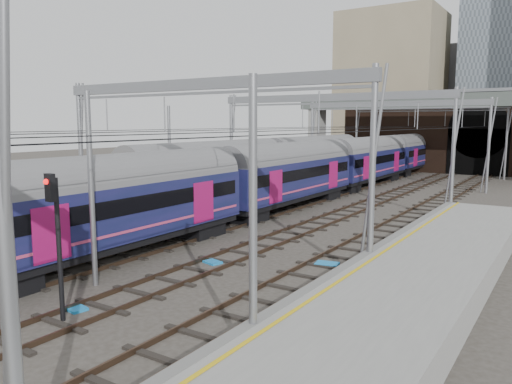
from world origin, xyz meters
The scene contains 12 objects.
ground centered at (0.00, 0.00, 0.00)m, with size 160.00×160.00×0.00m, color #38332D.
tracks centered at (0.00, 15.00, 0.02)m, with size 14.40×80.00×0.22m.
overhead_line centered at (0.00, 21.49, 6.57)m, with size 16.80×80.00×8.00m.
retaining_wall centered at (1.40, 51.93, 4.33)m, with size 28.00×2.75×9.00m.
overbridge centered at (0.00, 46.00, 7.27)m, with size 28.00×3.00×9.25m.
city_skyline centered at (2.73, 70.48, 17.09)m, with size 37.50×27.50×60.00m.
train_main centered at (-2.00, 27.90, 2.40)m, with size 2.65×61.37×4.61m.
train_second centered at (-6.00, 24.24, 2.44)m, with size 2.72×31.50×4.71m.
signal_near_centre centered at (1.84, -0.79, 2.85)m, with size 0.33×0.45×4.46m.
equip_cover_a centered at (1.42, 0.05, 0.04)m, with size 0.73×0.52×0.09m, color #1B81CA.
equip_cover_b centered at (1.82, 6.62, 0.04)m, with size 0.75×0.53×0.09m, color #1B81CA.
equip_cover_c centered at (6.04, 8.94, 0.06)m, with size 0.94×0.66×0.11m, color #1B81CA.
Camera 1 is at (14.48, -9.60, 5.90)m, focal length 35.00 mm.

